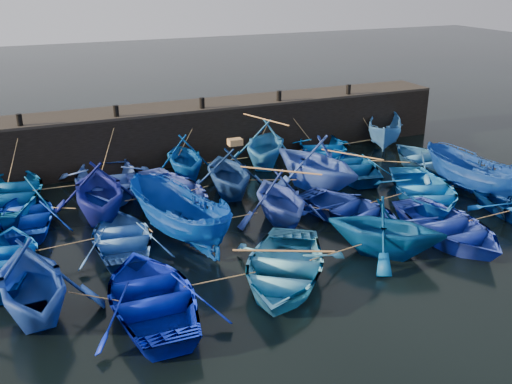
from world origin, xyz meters
name	(u,v)px	position (x,y,z in m)	size (l,w,h in m)	color
ground	(293,242)	(0.00, 0.00, 0.00)	(120.00, 120.00, 0.00)	black
quay_wall	(197,132)	(0.00, 10.50, 1.25)	(26.00, 2.50, 2.50)	black
quay_top	(196,105)	(0.00, 10.50, 2.56)	(26.00, 2.50, 0.12)	black
bollard_0	(19,120)	(-8.00, 9.60, 2.87)	(0.24, 0.24, 0.50)	black
bollard_1	(116,111)	(-4.00, 9.60, 2.87)	(0.24, 0.24, 0.50)	black
bollard_2	(202,103)	(0.00, 9.60, 2.87)	(0.24, 0.24, 0.50)	black
bollard_3	(279,96)	(4.00, 9.60, 2.87)	(0.24, 0.24, 0.50)	black
bollard_4	(348,89)	(8.00, 9.60, 2.87)	(0.24, 0.24, 0.50)	black
boat_0	(8,193)	(-8.83, 7.20, 0.60)	(4.12, 5.76, 1.20)	navy
boat_1	(106,180)	(-5.07, 7.14, 0.58)	(4.00, 5.59, 1.16)	blue
boat_2	(184,157)	(-1.53, 7.72, 0.97)	(3.18, 3.69, 1.94)	#0443A1
boat_3	(265,144)	(2.42, 7.71, 1.12)	(3.67, 4.26, 2.24)	blue
boat_4	(323,148)	(5.53, 7.75, 0.51)	(3.51, 4.91, 1.02)	#00409A
boat_5	(385,132)	(9.31, 7.92, 0.87)	(1.69, 4.47, 1.73)	#265890
boat_6	(27,214)	(-8.27, 5.09, 0.44)	(3.02, 4.22, 0.87)	#0327B7
boat_7	(99,189)	(-5.69, 4.66, 1.17)	(3.85, 4.46, 2.35)	navy
boat_8	(169,193)	(-3.03, 4.74, 0.56)	(3.89, 5.44, 1.13)	#273EA8
boat_9	(229,171)	(-0.47, 4.92, 1.07)	(3.50, 4.06, 2.14)	navy
boat_10	(316,162)	(3.15, 4.15, 1.23)	(4.03, 4.68, 2.46)	#2747AC
boat_11	(351,165)	(5.54, 5.14, 0.46)	(3.16, 4.41, 0.92)	navy
boat_12	(432,161)	(9.15, 3.98, 0.52)	(3.61, 5.05, 1.05)	#215A8F
boat_13	(5,259)	(-9.06, 1.67, 0.46)	(3.18, 4.44, 0.92)	#003DA4
boat_14	(123,237)	(-5.42, 1.84, 0.44)	(3.02, 4.22, 0.88)	blue
boat_15	(178,217)	(-3.57, 1.58, 0.95)	(1.86, 4.94, 1.91)	navy
boat_16	(280,197)	(0.29, 1.65, 1.01)	(3.29, 3.82, 2.01)	#243DA0
boat_17	(350,209)	(2.79, 0.83, 0.45)	(3.12, 4.36, 0.90)	navy
boat_18	(424,190)	(6.42, 1.18, 0.52)	(3.56, 4.98, 1.03)	blue
boat_19	(472,175)	(8.68, 0.99, 0.90)	(1.74, 4.63, 1.79)	navy
boat_20	(30,281)	(-8.40, -1.24, 1.12)	(3.66, 4.24, 2.23)	#153A94
boat_21	(152,295)	(-5.42, -2.23, 0.51)	(3.53, 4.93, 1.02)	#0010A1
boat_22	(283,267)	(-1.47, -2.26, 0.51)	(3.54, 4.95, 1.03)	#307ECA
boat_23	(386,227)	(2.35, -1.97, 1.00)	(3.26, 3.78, 1.99)	navy
boat_24	(449,226)	(5.01, -1.92, 0.50)	(3.45, 4.82, 1.00)	#1D34B0
wooden_crate	(235,142)	(-0.17, 4.92, 2.26)	(0.56, 0.38, 0.26)	olive
mooring_ropes	(247,172)	(0.35, 4.95, 0.88)	(18.18, 11.80, 2.10)	tan
loose_oars	(297,166)	(1.70, 3.06, 1.58)	(9.27, 12.05, 1.39)	#99724C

